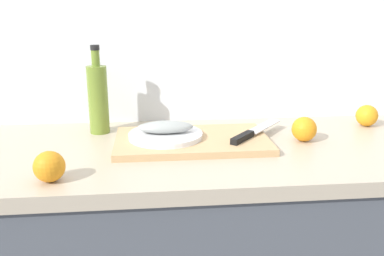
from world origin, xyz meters
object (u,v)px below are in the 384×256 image
Objects in this scene: white_plate at (166,135)px; olive_oil_bottle at (98,98)px; chef_knife at (251,133)px; fish_fillet at (165,127)px; orange_0 at (304,129)px; cutting_board at (192,141)px.

white_plate is 0.78× the size of olive_oil_bottle.
chef_knife reaches higher than white_plate.
fish_fillet is 0.59× the size of olive_oil_bottle.
cutting_board is at bearing 178.94° from orange_0.
orange_0 is (0.42, -0.01, -0.01)m from fish_fillet.
orange_0 is (0.35, -0.01, 0.03)m from cutting_board.
cutting_board is 0.35m from orange_0.
chef_knife is 0.50m from olive_oil_bottle.
chef_knife is at bearing -0.71° from cutting_board.
fish_fillet is 0.43m from orange_0.
cutting_board is 1.92× the size of chef_knife.
orange_0 is at bearing -1.06° from cutting_board.
olive_oil_bottle is at bearing 166.16° from orange_0.
olive_oil_bottle is at bearing 146.01° from white_plate.
orange_0 is at bearing -1.94° from fish_fillet.
chef_knife reaches higher than cutting_board.
white_plate reaches higher than cutting_board.
olive_oil_bottle is (-0.21, 0.14, 0.09)m from white_plate.
cutting_board is at bearing -5.78° from white_plate.
fish_fillet is 0.26m from olive_oil_bottle.
orange_0 is at bearing -50.90° from chef_knife.
white_plate is 0.26m from chef_knife.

